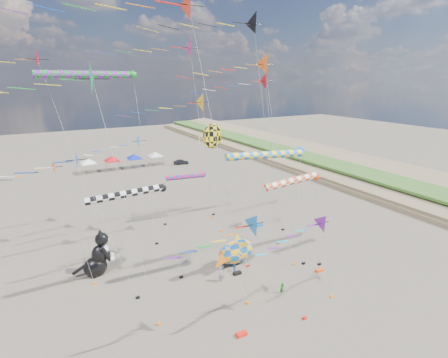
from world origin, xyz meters
name	(u,v)px	position (x,y,z in m)	size (l,w,h in m)	color
ground	(285,334)	(0.00, 0.00, 0.00)	(260.00, 260.00, 0.00)	brown
delta_kite_0	(303,226)	(2.68, 1.72, 8.30)	(9.44, 1.73, 9.55)	#751A94
delta_kite_1	(256,83)	(7.41, 16.14, 19.49)	(13.13, 2.31, 20.97)	red
delta_kite_2	(73,164)	(-13.43, 10.58, 13.64)	(10.48, 1.81, 14.96)	blue
delta_kite_3	(272,67)	(3.72, 8.24, 21.06)	(11.15, 2.16, 22.48)	#D95B19
delta_kite_4	(185,9)	(-6.00, 4.79, 24.47)	(14.69, 2.45, 26.02)	red
delta_kite_5	(256,232)	(-2.74, 0.63, 9.46)	(10.94, 1.99, 10.78)	#1868B6
delta_kite_6	(71,82)	(-13.38, 6.07, 19.88)	(12.19, 2.39, 21.36)	#1B8045
delta_kite_7	(250,25)	(4.53, 13.12, 25.15)	(14.68, 2.49, 26.72)	black
delta_kite_8	(134,143)	(-4.69, 25.73, 12.07)	(9.32, 2.06, 13.41)	#0E97BE
delta_kite_9	(39,175)	(-15.87, 14.99, 12.03)	(8.18, 1.54, 13.26)	#FE6409
delta_kite_10	(196,105)	(1.46, 19.77, 17.05)	(12.15, 2.56, 18.61)	gold
delta_kite_11	(176,50)	(0.97, 24.40, 23.42)	(15.86, 2.64, 25.05)	#D22070
delta_kite_12	(25,61)	(-15.57, 20.09, 21.60)	(13.31, 2.25, 23.05)	red
windsock_0	(295,181)	(5.95, 6.80, 10.41)	(8.03, 0.75, 10.84)	red
windsock_1	(91,75)	(-9.87, 20.54, 20.35)	(11.25, 0.87, 20.85)	#167C27
windsock_2	(188,177)	(2.69, 25.68, 6.63)	(7.40, 0.70, 7.02)	red
windsock_3	(269,155)	(3.49, 7.80, 13.10)	(10.09, 0.77, 13.54)	blue
windsock_4	(130,194)	(-8.92, 11.86, 10.05)	(8.68, 0.72, 10.47)	black
angelfish_kite	(211,137)	(0.39, 13.88, 14.13)	(3.74, 3.02, 15.57)	yellow
cat_inflatable	(97,253)	(-11.68, 16.88, 2.49)	(3.69, 1.84, 4.98)	black
fish_inflatable	(236,251)	(2.03, 11.39, 1.66)	(5.77, 3.04, 3.84)	#125CB5
person_adult	(221,274)	(-0.98, 9.27, 0.83)	(0.60, 0.40, 1.66)	slate
child_green	(283,288)	(3.32, 4.63, 0.54)	(0.53, 0.41, 1.08)	#1B7D1C
child_blue	(234,268)	(1.21, 10.26, 0.47)	(0.55, 0.23, 0.94)	#234E9F
kite_bag_0	(319,270)	(9.22, 5.76, 0.15)	(0.90, 0.44, 0.30)	#E34713
kite_bag_1	(259,225)	(10.37, 18.80, 0.15)	(0.90, 0.44, 0.30)	blue
kite_bag_2	(241,334)	(-3.26, 1.57, 0.15)	(0.90, 0.44, 0.30)	red
kite_bag_3	(237,273)	(1.19, 9.60, 0.15)	(0.90, 0.44, 0.30)	black
tent_row	(123,156)	(1.50, 60.00, 3.15)	(19.20, 4.20, 3.80)	white
parked_car	(181,162)	(14.65, 58.00, 0.62)	(1.47, 3.65, 1.24)	#26262D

